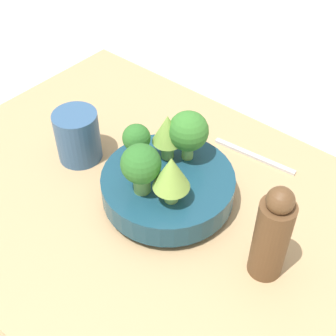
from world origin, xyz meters
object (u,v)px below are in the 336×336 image
Objects in this scene: bowl at (168,186)px; cup at (77,136)px; pepper_mill at (272,235)px; fork at (254,156)px.

cup is (0.21, 0.02, 0.02)m from bowl.
fork is (0.15, -0.21, -0.08)m from pepper_mill.
fork is at bearing -106.03° from bowl.
pepper_mill is (-0.21, 0.01, 0.05)m from bowl.
bowl is 0.22m from pepper_mill.
fork is (-0.06, -0.20, -0.03)m from bowl.
cup reaches higher than bowl.
pepper_mill is at bearing 176.03° from bowl.
pepper_mill is 1.03× the size of fork.
pepper_mill is 0.27m from fork.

